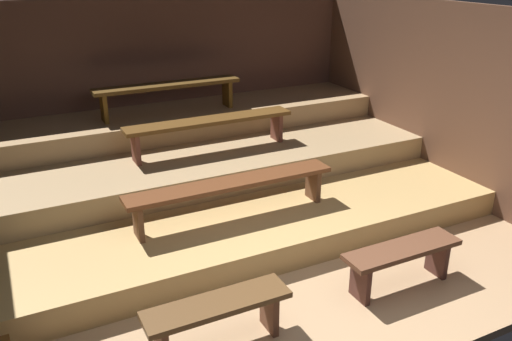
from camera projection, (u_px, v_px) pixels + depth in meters
ground at (228, 225)px, 5.85m from camera, size 6.32×5.23×0.08m
wall_back at (161, 81)px, 7.27m from camera, size 6.32×0.06×2.25m
wall_right at (432, 95)px, 6.57m from camera, size 0.06×5.23×2.25m
platform_lower at (210, 193)px, 6.22m from camera, size 5.52×3.38×0.28m
platform_middle at (191, 155)px, 6.61m from camera, size 5.52×2.18×0.28m
platform_upper at (175, 121)px, 6.97m from camera, size 5.52×1.04×0.28m
bench_floor_left at (217, 312)px, 3.88m from camera, size 1.11×0.29×0.40m
bench_floor_right at (402, 256)px, 4.60m from camera, size 1.11×0.29×0.40m
bench_lower_center at (232, 187)px, 5.22m from camera, size 2.15×0.29×0.40m
bench_middle_center at (210, 124)px, 6.21m from camera, size 2.03×0.29×0.40m
bench_upper_center at (168, 89)px, 6.68m from camera, size 1.87×0.29×0.40m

